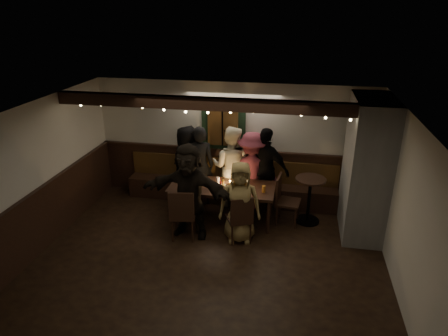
% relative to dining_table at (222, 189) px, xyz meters
% --- Properties ---
extents(room, '(6.02, 5.01, 2.62)m').
position_rel_dining_table_xyz_m(room, '(1.10, 0.02, 0.39)').
color(room, black).
rests_on(room, ground).
extents(dining_table, '(2.08, 0.89, 0.90)m').
position_rel_dining_table_xyz_m(dining_table, '(0.00, 0.00, 0.00)').
color(dining_table, black).
rests_on(dining_table, ground).
extents(chair_near_left, '(0.52, 0.52, 1.02)m').
position_rel_dining_table_xyz_m(chair_near_left, '(-0.56, -0.88, -0.11)').
color(chair_near_left, black).
rests_on(chair_near_left, ground).
extents(chair_near_right, '(0.55, 0.55, 0.94)m').
position_rel_dining_table_xyz_m(chair_near_right, '(0.49, -0.77, -0.15)').
color(chair_near_right, black).
rests_on(chair_near_right, ground).
extents(chair_end, '(0.50, 0.50, 1.00)m').
position_rel_dining_table_xyz_m(chair_end, '(1.22, 0.10, -0.12)').
color(chair_end, black).
rests_on(chair_end, ground).
extents(high_top, '(0.59, 0.59, 0.95)m').
position_rel_dining_table_xyz_m(high_top, '(1.72, 0.24, -0.08)').
color(high_top, black).
rests_on(high_top, ground).
extents(person_a, '(0.98, 0.83, 1.71)m').
position_rel_dining_table_xyz_m(person_a, '(-0.90, 0.73, 0.18)').
color(person_a, black).
rests_on(person_a, ground).
extents(person_b, '(0.73, 0.59, 1.76)m').
position_rel_dining_table_xyz_m(person_b, '(-0.61, 0.63, 0.20)').
color(person_b, black).
rests_on(person_b, ground).
extents(person_c, '(0.93, 0.77, 1.77)m').
position_rel_dining_table_xyz_m(person_c, '(0.06, 0.71, 0.20)').
color(person_c, beige).
rests_on(person_c, ground).
extents(person_d, '(1.15, 0.73, 1.69)m').
position_rel_dining_table_xyz_m(person_d, '(0.51, 0.64, 0.16)').
color(person_d, maroon).
rests_on(person_d, ground).
extents(person_e, '(1.14, 0.79, 1.79)m').
position_rel_dining_table_xyz_m(person_e, '(0.80, 0.63, 0.22)').
color(person_e, black).
rests_on(person_e, ground).
extents(person_f, '(1.74, 0.75, 1.82)m').
position_rel_dining_table_xyz_m(person_f, '(-0.49, -0.67, 0.23)').
color(person_f, black).
rests_on(person_f, ground).
extents(person_g, '(0.82, 0.60, 1.55)m').
position_rel_dining_table_xyz_m(person_g, '(0.46, -0.68, 0.10)').
color(person_g, '#9A804C').
rests_on(person_g, ground).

